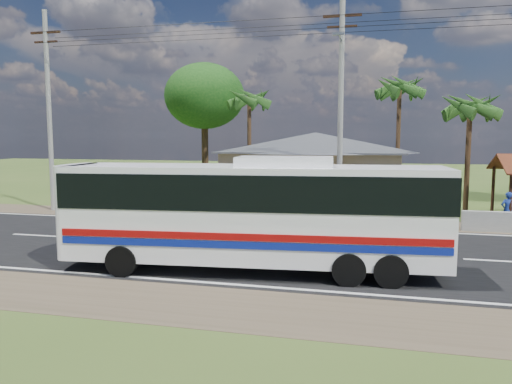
% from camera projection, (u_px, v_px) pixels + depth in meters
% --- Properties ---
extents(ground, '(120.00, 120.00, 0.00)m').
position_uv_depth(ground, '(245.00, 247.00, 18.89)').
color(ground, '#334E1B').
rests_on(ground, ground).
extents(road, '(120.00, 16.00, 0.03)m').
position_uv_depth(road, '(245.00, 247.00, 18.89)').
color(road, black).
rests_on(road, ground).
extents(house, '(12.40, 10.00, 5.00)m').
position_uv_depth(house, '(315.00, 161.00, 30.89)').
color(house, tan).
rests_on(house, ground).
extents(utility_poles, '(32.80, 2.22, 11.00)m').
position_uv_depth(utility_poles, '(334.00, 103.00, 23.85)').
color(utility_poles, '#9E9E99').
rests_on(utility_poles, ground).
extents(palm_near, '(2.80, 2.80, 6.70)m').
position_uv_depth(palm_near, '(470.00, 107.00, 26.59)').
color(palm_near, '#47301E').
rests_on(palm_near, ground).
extents(palm_mid, '(2.80, 2.80, 8.20)m').
position_uv_depth(palm_mid, '(400.00, 89.00, 31.60)').
color(palm_mid, '#47301E').
rests_on(palm_mid, ground).
extents(palm_far, '(2.80, 2.80, 7.70)m').
position_uv_depth(palm_far, '(249.00, 100.00, 34.52)').
color(palm_far, '#47301E').
rests_on(palm_far, ground).
extents(tree_behind_house, '(6.00, 6.00, 9.61)m').
position_uv_depth(tree_behind_house, '(204.00, 96.00, 37.35)').
color(tree_behind_house, '#47301E').
rests_on(tree_behind_house, ground).
extents(coach_bus, '(11.74, 3.57, 3.59)m').
position_uv_depth(coach_bus, '(254.00, 207.00, 15.31)').
color(coach_bus, white).
rests_on(coach_bus, ground).
extents(motorcycle, '(1.66, 1.03, 0.82)m').
position_uv_depth(motorcycle, '(334.00, 213.00, 24.64)').
color(motorcycle, black).
rests_on(motorcycle, ground).
extents(person, '(0.70, 0.57, 1.67)m').
position_uv_depth(person, '(507.00, 210.00, 22.74)').
color(person, navy).
rests_on(person, ground).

